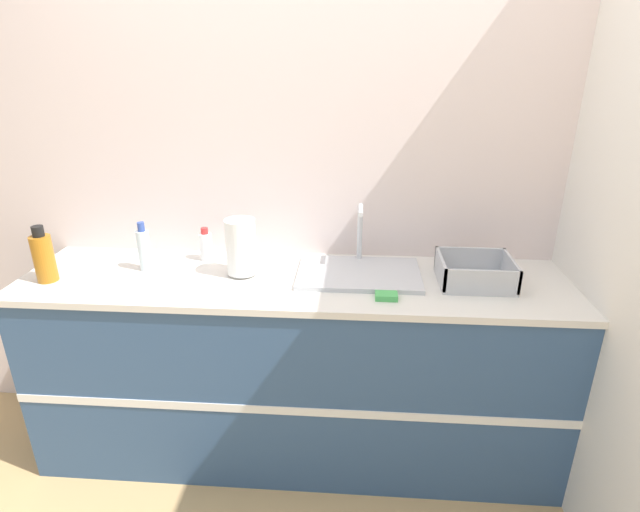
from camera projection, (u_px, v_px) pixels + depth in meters
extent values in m
plane|color=tan|center=(291.00, 491.00, 2.28)|extent=(12.00, 12.00, 0.00)
cube|color=silver|center=(302.00, 180.00, 2.36)|extent=(4.81, 0.06, 2.60)
cube|color=silver|center=(601.00, 205.00, 1.98)|extent=(0.06, 2.59, 2.60)
cube|color=#33517A|center=(297.00, 370.00, 2.38)|extent=(2.41, 0.59, 0.91)
cube|color=white|center=(289.00, 410.00, 2.12)|extent=(2.41, 0.01, 0.04)
cube|color=silver|center=(295.00, 281.00, 2.21)|extent=(2.43, 0.61, 0.03)
cube|color=silver|center=(359.00, 274.00, 2.22)|extent=(0.54, 0.36, 0.02)
cylinder|color=silver|center=(360.00, 232.00, 2.31)|extent=(0.02, 0.02, 0.26)
cylinder|color=silver|center=(361.00, 210.00, 2.20)|extent=(0.02, 0.14, 0.02)
cylinder|color=#4C4C51|center=(243.00, 273.00, 2.23)|extent=(0.10, 0.10, 0.01)
cylinder|color=white|center=(241.00, 247.00, 2.19)|extent=(0.13, 0.13, 0.25)
cube|color=#B7BABF|center=(474.00, 281.00, 2.15)|extent=(0.31, 0.27, 0.01)
cube|color=#B7BABF|center=(482.00, 282.00, 2.02)|extent=(0.31, 0.01, 0.10)
cube|color=#B7BABF|center=(469.00, 258.00, 2.25)|extent=(0.31, 0.01, 0.10)
cube|color=#B7BABF|center=(440.00, 268.00, 2.14)|extent=(0.01, 0.27, 0.10)
cube|color=#B7BABF|center=(511.00, 270.00, 2.12)|extent=(0.01, 0.27, 0.10)
cylinder|color=white|center=(206.00, 247.00, 2.38)|extent=(0.06, 0.06, 0.13)
cylinder|color=red|center=(204.00, 231.00, 2.35)|extent=(0.03, 0.03, 0.03)
cylinder|color=silver|center=(144.00, 250.00, 2.25)|extent=(0.06, 0.06, 0.19)
cylinder|color=#334C9E|center=(141.00, 227.00, 2.21)|extent=(0.03, 0.03, 0.04)
cylinder|color=#B26B19|center=(44.00, 259.00, 2.14)|extent=(0.09, 0.09, 0.20)
cylinder|color=black|center=(38.00, 231.00, 2.09)|extent=(0.05, 0.05, 0.04)
cube|color=#4CB259|center=(386.00, 296.00, 2.01)|extent=(0.09, 0.06, 0.02)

